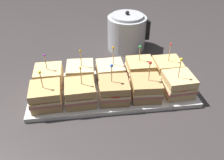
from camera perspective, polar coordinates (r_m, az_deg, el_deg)
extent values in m
plane|color=#383333|center=(0.96, 0.00, -2.88)|extent=(6.00, 6.00, 0.00)
cube|color=silver|center=(0.96, 0.00, -2.65)|extent=(0.64, 0.27, 0.01)
cube|color=silver|center=(0.95, 0.00, -2.22)|extent=(0.64, 0.27, 0.01)
cube|color=tan|center=(0.90, -15.33, -4.95)|extent=(0.11, 0.11, 0.03)
cube|color=#B26B60|center=(0.89, -15.52, -4.00)|extent=(0.12, 0.12, 0.01)
cube|color=beige|center=(0.88, -15.61, -3.53)|extent=(0.12, 0.12, 0.01)
cylinder|color=red|center=(0.86, -15.80, -3.99)|extent=(0.07, 0.07, 0.00)
cube|color=tan|center=(0.87, -15.85, -2.38)|extent=(0.11, 0.11, 0.03)
cylinder|color=tan|center=(0.84, -16.58, -0.30)|extent=(0.00, 0.01, 0.08)
sphere|color=yellow|center=(0.82, -17.01, 1.78)|extent=(0.01, 0.01, 0.01)
cube|color=tan|center=(0.89, -7.51, -4.39)|extent=(0.11, 0.11, 0.03)
cube|color=#B26B60|center=(0.87, -7.61, -3.42)|extent=(0.12, 0.12, 0.01)
cube|color=beige|center=(0.87, -7.66, -2.93)|extent=(0.12, 0.12, 0.01)
cylinder|color=red|center=(0.85, -7.67, -3.38)|extent=(0.07, 0.07, 0.00)
cube|color=tan|center=(0.85, -7.77, -1.76)|extent=(0.11, 0.11, 0.03)
cylinder|color=tan|center=(0.83, -7.42, 0.63)|extent=(0.00, 0.01, 0.08)
sphere|color=orange|center=(0.81, -7.63, 2.87)|extent=(0.01, 0.01, 0.01)
cube|color=tan|center=(0.89, 0.59, -3.74)|extent=(0.11, 0.11, 0.03)
cube|color=#B26B60|center=(0.88, 0.60, -2.77)|extent=(0.12, 0.12, 0.01)
cube|color=beige|center=(0.87, 0.60, -2.29)|extent=(0.11, 0.11, 0.01)
cylinder|color=red|center=(0.86, 0.77, -2.72)|extent=(0.08, 0.08, 0.00)
cube|color=tan|center=(0.86, 0.61, -1.11)|extent=(0.11, 0.11, 0.03)
cylinder|color=tan|center=(0.83, -0.08, 1.26)|extent=(0.00, 0.01, 0.08)
sphere|color=blue|center=(0.81, -0.09, 3.45)|extent=(0.01, 0.01, 0.01)
cube|color=tan|center=(0.91, 8.00, -3.13)|extent=(0.11, 0.11, 0.03)
cube|color=#B26B60|center=(0.90, 8.10, -2.17)|extent=(0.12, 0.12, 0.01)
cube|color=beige|center=(0.89, 8.15, -1.69)|extent=(0.12, 0.12, 0.01)
cube|color=tan|center=(0.88, 8.25, -0.75)|extent=(0.11, 0.11, 0.03)
cylinder|color=tan|center=(0.86, 8.95, 1.78)|extent=(0.00, 0.01, 0.09)
sphere|color=red|center=(0.84, 9.21, 4.11)|extent=(0.01, 0.01, 0.01)
cube|color=#DBB77A|center=(0.95, 15.37, -2.27)|extent=(0.11, 0.11, 0.03)
cube|color=#B26B60|center=(0.94, 15.56, -1.34)|extent=(0.12, 0.12, 0.01)
cube|color=beige|center=(0.94, 15.65, -0.88)|extent=(0.12, 0.12, 0.01)
cylinder|color=red|center=(0.92, 16.10, -1.25)|extent=(0.07, 0.07, 0.00)
cube|color=#E8C281|center=(0.92, 15.86, 0.24)|extent=(0.11, 0.11, 0.03)
cylinder|color=tan|center=(0.89, 15.93, 2.46)|extent=(0.00, 0.01, 0.09)
sphere|color=yellow|center=(0.87, 16.38, 4.82)|extent=(0.01, 0.01, 0.01)
cube|color=#DBB77A|center=(1.00, -14.72, -0.30)|extent=(0.11, 0.11, 0.03)
cube|color=tan|center=(0.99, -14.89, 0.61)|extent=(0.11, 0.11, 0.01)
cube|color=beige|center=(0.98, -14.97, 1.06)|extent=(0.11, 0.11, 0.01)
cube|color=#E8C281|center=(0.97, -15.13, 1.95)|extent=(0.11, 0.11, 0.03)
cylinder|color=tan|center=(0.95, -15.65, 3.89)|extent=(0.00, 0.01, 0.07)
sphere|color=purple|center=(0.93, -16.00, 5.76)|extent=(0.01, 0.01, 0.01)
cube|color=beige|center=(0.99, -7.47, 0.34)|extent=(0.11, 0.11, 0.03)
cube|color=#B26B60|center=(0.98, -7.55, 1.26)|extent=(0.12, 0.12, 0.01)
cube|color=beige|center=(0.97, -7.60, 1.72)|extent=(0.11, 0.11, 0.01)
cylinder|color=red|center=(0.95, -7.61, 1.41)|extent=(0.07, 0.07, 0.00)
cube|color=beige|center=(0.96, -7.70, 2.83)|extent=(0.11, 0.11, 0.03)
cylinder|color=tan|center=(0.93, -7.47, 4.91)|extent=(0.00, 0.01, 0.08)
sphere|color=orange|center=(0.91, -7.65, 7.00)|extent=(0.01, 0.01, 0.01)
cube|color=beige|center=(0.99, -0.32, 0.81)|extent=(0.11, 0.11, 0.03)
cube|color=tan|center=(0.98, -0.32, 1.74)|extent=(0.12, 0.12, 0.01)
cube|color=beige|center=(0.97, -0.32, 2.20)|extent=(0.11, 0.11, 0.01)
cube|color=beige|center=(0.96, -0.33, 3.11)|extent=(0.11, 0.11, 0.03)
cylinder|color=tan|center=(0.94, 0.33, 5.51)|extent=(0.00, 0.01, 0.09)
sphere|color=orange|center=(0.92, 0.34, 7.81)|extent=(0.01, 0.01, 0.01)
cube|color=tan|center=(1.01, 6.66, 1.34)|extent=(0.11, 0.11, 0.03)
cube|color=tan|center=(1.00, 6.74, 2.25)|extent=(0.11, 0.11, 0.01)
cube|color=beige|center=(1.00, 6.78, 2.71)|extent=(0.11, 0.11, 0.01)
cylinder|color=red|center=(0.98, 7.04, 2.42)|extent=(0.07, 0.07, 0.00)
cube|color=#E0B771|center=(0.98, 6.87, 3.80)|extent=(0.11, 0.11, 0.03)
cylinder|color=tan|center=(0.97, 6.67, 6.11)|extent=(0.00, 0.01, 0.07)
sphere|color=green|center=(0.95, 6.82, 7.95)|extent=(0.01, 0.01, 0.01)
cube|color=tan|center=(1.04, 12.95, 1.66)|extent=(0.11, 0.11, 0.03)
cube|color=tan|center=(1.03, 13.09, 2.55)|extent=(0.11, 0.11, 0.01)
cube|color=beige|center=(1.02, 13.16, 2.99)|extent=(0.11, 0.11, 0.01)
cube|color=#E0B771|center=(1.01, 13.30, 3.86)|extent=(0.11, 0.11, 0.03)
cylinder|color=tan|center=(0.99, 13.66, 6.20)|extent=(0.00, 0.01, 0.09)
sphere|color=red|center=(0.97, 14.01, 8.39)|extent=(0.01, 0.01, 0.01)
cylinder|color=#B7BABF|center=(1.25, 3.52, 11.29)|extent=(0.20, 0.20, 0.17)
cylinder|color=#B7BABF|center=(1.22, 3.68, 15.13)|extent=(0.16, 0.16, 0.01)
sphere|color=black|center=(1.21, 3.71, 15.84)|extent=(0.02, 0.02, 0.02)
cube|color=black|center=(1.27, 8.54, 11.78)|extent=(0.02, 0.02, 0.10)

